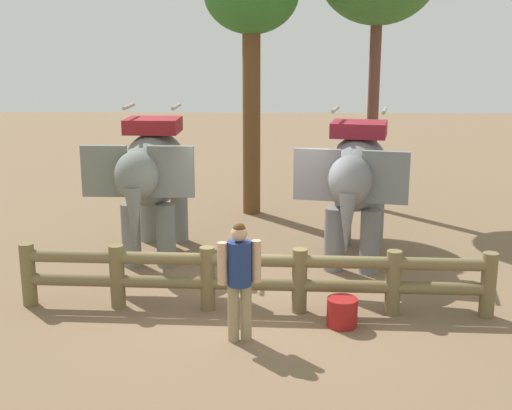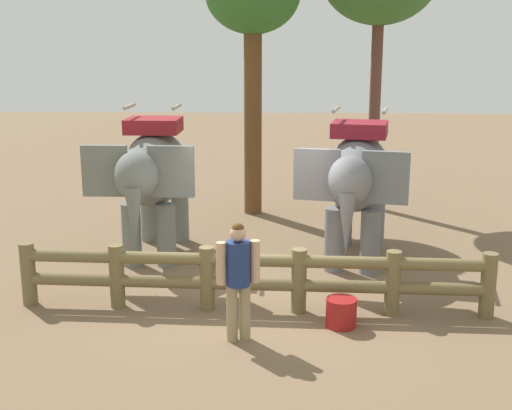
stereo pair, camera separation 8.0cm
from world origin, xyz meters
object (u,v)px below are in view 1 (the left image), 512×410
Objects in this scene: log_fence at (253,275)px; elephant_near_left at (152,174)px; elephant_center at (356,178)px; tourist_woman_in_black at (239,273)px; feed_bucket at (342,312)px; tree_far_left at (251,4)px.

log_fence is 2.17× the size of elephant_near_left.
log_fence is 2.14× the size of elephant_center.
tourist_woman_in_black reaches higher than feed_bucket.
elephant_center is (1.89, 2.52, 1.07)m from log_fence.
tourist_woman_in_black is at bearing -89.30° from tree_far_left.
elephant_near_left reaches higher than tourist_woman_in_black.
elephant_center reaches higher than log_fence.
tourist_woman_in_black is at bearing -160.56° from feed_bucket.
log_fence is at bearing -126.81° from elephant_center.
log_fence is at bearing -87.72° from tree_far_left.
tree_far_left reaches higher than elephant_near_left.
tree_far_left reaches higher than feed_bucket.
feed_bucket is (1.53, 0.54, -0.80)m from tourist_woman_in_black.
elephant_near_left is at bearing 126.75° from log_fence.
tourist_woman_in_black is (-0.16, -1.11, 0.42)m from log_fence.
elephant_near_left is at bearing -117.04° from tree_far_left.
tree_far_left is at bearing 62.96° from elephant_near_left.
elephant_near_left is at bearing 135.84° from feed_bucket.
elephant_center is (3.96, -0.25, -0.02)m from elephant_near_left.
tree_far_left is at bearing 92.28° from log_fence.
elephant_near_left is 5.24m from tree_far_left.
tourist_woman_in_black is 1.81m from feed_bucket.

